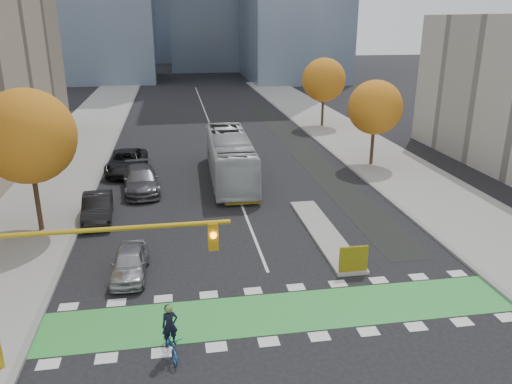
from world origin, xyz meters
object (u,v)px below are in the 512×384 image
object	(u,v)px
hazard_board	(354,259)
parked_car_b	(97,207)
tree_west	(28,136)
cyclist	(171,339)
tree_east_near	(375,107)
bus	(230,157)
tree_east_far	(324,80)
parked_car_c	(141,180)
traffic_signal_west	(65,262)
parked_car_a	(130,263)
parked_car_d	(127,162)

from	to	relation	value
hazard_board	parked_car_b	distance (m)	15.91
tree_west	cyclist	bearing A→B (deg)	-59.74
tree_east_near	cyclist	bearing A→B (deg)	-126.40
tree_west	tree_east_near	world-z (taller)	tree_west
hazard_board	bus	world-z (taller)	bus
hazard_board	cyclist	bearing A→B (deg)	-151.05
tree_east_far	parked_car_c	size ratio (longest dim) A/B	1.31
hazard_board	traffic_signal_west	world-z (taller)	traffic_signal_west
hazard_board	tree_east_far	xyz separation A→B (m)	(8.50, 33.80, 4.44)
tree_west	parked_car_a	distance (m)	9.61
tree_west	traffic_signal_west	world-z (taller)	tree_west
parked_car_a	parked_car_d	bearing A→B (deg)	97.14
cyclist	parked_car_b	xyz separation A→B (m)	(-4.34, 13.96, 0.09)
parked_car_a	tree_west	bearing A→B (deg)	133.57
parked_car_b	hazard_board	bearing A→B (deg)	-39.54
tree_east_near	parked_car_c	world-z (taller)	tree_east_near
traffic_signal_west	parked_car_b	size ratio (longest dim) A/B	1.78
parked_car_c	parked_car_d	world-z (taller)	parked_car_d
tree_east_far	cyclist	bearing A→B (deg)	-113.97
tree_east_near	parked_car_d	bearing A→B (deg)	176.09
parked_car_c	parked_car_d	size ratio (longest dim) A/B	0.95
bus	parked_car_c	bearing A→B (deg)	-163.25
hazard_board	tree_east_near	world-z (taller)	tree_east_near
tree_east_near	tree_east_far	xyz separation A→B (m)	(0.50, 16.00, 0.38)
tree_east_near	cyclist	distance (m)	28.37
tree_east_far	parked_car_a	world-z (taller)	tree_east_far
hazard_board	tree_east_near	bearing A→B (deg)	65.80
tree_west	cyclist	world-z (taller)	tree_west
tree_east_near	parked_car_a	distance (m)	25.00
traffic_signal_west	tree_west	bearing A→B (deg)	108.02
tree_west	parked_car_a	xyz separation A→B (m)	(5.43, -6.21, -4.93)
tree_east_near	bus	distance (m)	12.60
tree_east_far	parked_car_d	world-z (taller)	tree_east_far
cyclist	hazard_board	bearing A→B (deg)	15.64
tree_west	bus	world-z (taller)	tree_west
tree_west	tree_east_far	size ratio (longest dim) A/B	1.08
parked_car_d	tree_east_near	bearing A→B (deg)	-0.71
tree_west	cyclist	distance (m)	15.38
parked_car_c	tree_east_near	bearing A→B (deg)	5.41
tree_east_far	bus	bearing A→B (deg)	-125.21
tree_east_near	cyclist	size ratio (longest dim) A/B	3.40
tree_east_far	traffic_signal_west	size ratio (longest dim) A/B	0.90
parked_car_c	hazard_board	bearing A→B (deg)	-58.64
tree_east_far	traffic_signal_west	distance (m)	43.61
tree_east_near	tree_east_far	size ratio (longest dim) A/B	0.92
hazard_board	parked_car_d	size ratio (longest dim) A/B	0.23
tree_east_near	parked_car_c	size ratio (longest dim) A/B	1.21
traffic_signal_west	parked_car_d	bearing A→B (deg)	90.24
parked_car_b	parked_car_c	distance (m)	5.52
tree_west	tree_east_far	world-z (taller)	tree_west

